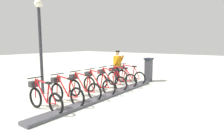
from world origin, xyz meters
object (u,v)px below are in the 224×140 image
object	(u,v)px
bike_docked_0	(129,75)
bike_docked_3	(97,83)
bike_docked_5	(65,92)
bike_docked_6	(44,97)
bike_docked_1	(120,78)
worker_near_rack	(117,65)
lamp_post	(40,33)
payment_kiosk	(148,69)
bike_docked_4	(83,87)
bike_docked_2	(110,80)

from	to	relation	value
bike_docked_0	bike_docked_3	size ratio (longest dim) A/B	1.00
bike_docked_5	bike_docked_6	bearing A→B (deg)	90.00
bike_docked_3	bike_docked_5	distance (m)	1.68
bike_docked_1	bike_docked_3	distance (m)	1.68
bike_docked_1	worker_near_rack	world-z (taller)	worker_near_rack
bike_docked_5	worker_near_rack	size ratio (longest dim) A/B	1.04
worker_near_rack	lamp_post	size ratio (longest dim) A/B	0.44
bike_docked_0	bike_docked_1	xyz separation A→B (m)	(0.00, 0.84, 0.00)
payment_kiosk	bike_docked_4	bearing A→B (deg)	82.61
bike_docked_2	bike_docked_4	distance (m)	1.68
bike_docked_2	bike_docked_4	xyz separation A→B (m)	(0.00, 1.68, 0.00)
bike_docked_2	bike_docked_3	world-z (taller)	same
bike_docked_0	bike_docked_3	xyz separation A→B (m)	(0.00, 2.53, 0.00)
bike_docked_3	lamp_post	size ratio (longest dim) A/B	0.46
bike_docked_2	worker_near_rack	bearing A→B (deg)	-64.88
bike_docked_1	bike_docked_2	bearing A→B (deg)	90.00
payment_kiosk	bike_docked_5	xyz separation A→B (m)	(0.57, 5.25, -0.24)
bike_docked_0	worker_near_rack	bearing A→B (deg)	-12.40
payment_kiosk	bike_docked_1	xyz separation A→B (m)	(0.57, 1.88, -0.24)
bike_docked_3	bike_docked_6	world-z (taller)	same
payment_kiosk	bike_docked_0	distance (m)	1.21
bike_docked_0	bike_docked_3	distance (m)	2.53
payment_kiosk	bike_docked_6	bearing A→B (deg)	84.64
bike_docked_2	worker_near_rack	xyz separation A→B (m)	(0.88, -1.88, 0.48)
bike_docked_0	bike_docked_1	size ratio (longest dim) A/B	1.00
worker_near_rack	bike_docked_1	bearing A→B (deg)	130.36
bike_docked_3	bike_docked_5	bearing A→B (deg)	90.00
bike_docked_2	bike_docked_3	xyz separation A→B (m)	(0.00, 0.84, 0.00)
lamp_post	bike_docked_4	bearing A→B (deg)	-165.27
payment_kiosk	bike_docked_4	distance (m)	4.45
bike_docked_4	worker_near_rack	bearing A→B (deg)	-76.12
bike_docked_0	bike_docked_6	size ratio (longest dim) A/B	1.00
bike_docked_4	payment_kiosk	bearing A→B (deg)	-97.39
lamp_post	payment_kiosk	bearing A→B (deg)	-116.21
bike_docked_2	bike_docked_4	size ratio (longest dim) A/B	1.00
bike_docked_1	bike_docked_6	size ratio (longest dim) A/B	1.00
bike_docked_2	worker_near_rack	distance (m)	2.13
worker_near_rack	lamp_post	xyz separation A→B (m)	(0.96, 4.05, 1.57)
bike_docked_1	worker_near_rack	distance (m)	1.44
bike_docked_6	bike_docked_2	bearing A→B (deg)	-90.00
bike_docked_2	lamp_post	distance (m)	3.50
lamp_post	worker_near_rack	bearing A→B (deg)	-103.29
bike_docked_4	bike_docked_6	world-z (taller)	same
lamp_post	bike_docked_1	bearing A→B (deg)	-121.39
bike_docked_3	worker_near_rack	bearing A→B (deg)	-72.07
payment_kiosk	bike_docked_0	bearing A→B (deg)	61.20
bike_docked_4	bike_docked_2	bearing A→B (deg)	-90.00
bike_docked_0	bike_docked_2	xyz separation A→B (m)	(0.00, 1.68, 0.00)
bike_docked_0	bike_docked_1	bearing A→B (deg)	90.00
payment_kiosk	bike_docked_3	size ratio (longest dim) A/B	0.74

